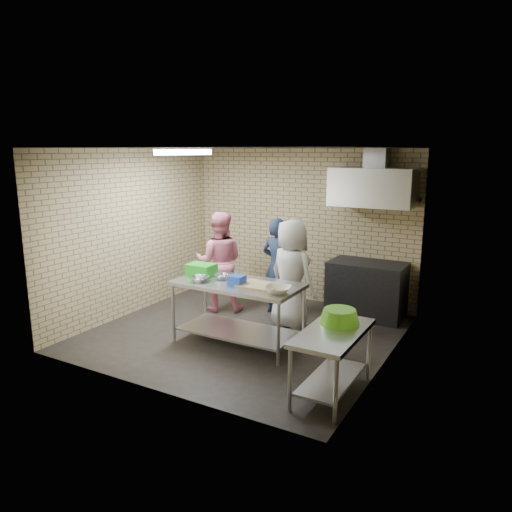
{
  "coord_description": "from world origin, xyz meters",
  "views": [
    {
      "loc": [
        3.52,
        -5.84,
        2.68
      ],
      "look_at": [
        0.1,
        0.2,
        1.15
      ],
      "focal_mm": 34.03,
      "sensor_mm": 36.0,
      "label": 1
    }
  ],
  "objects_px": {
    "stove": "(367,289)",
    "bottle_green": "(404,193)",
    "woman_pink": "(219,262)",
    "woman_white": "(291,274)",
    "blue_tub": "(237,280)",
    "man_navy": "(277,266)",
    "green_crate": "(201,269)",
    "bottle_red": "(379,191)",
    "side_counter": "(332,363)",
    "prep_table": "(238,313)",
    "green_basin": "(340,316)"
  },
  "relations": [
    {
      "from": "stove",
      "to": "man_navy",
      "type": "bearing_deg",
      "value": -155.88
    },
    {
      "from": "prep_table",
      "to": "bottle_green",
      "type": "bearing_deg",
      "value": 53.21
    },
    {
      "from": "green_crate",
      "to": "bottle_red",
      "type": "relative_size",
      "value": 2.18
    },
    {
      "from": "bottle_red",
      "to": "man_navy",
      "type": "height_order",
      "value": "bottle_red"
    },
    {
      "from": "green_crate",
      "to": "man_navy",
      "type": "height_order",
      "value": "man_navy"
    },
    {
      "from": "green_basin",
      "to": "man_navy",
      "type": "height_order",
      "value": "man_navy"
    },
    {
      "from": "blue_tub",
      "to": "prep_table",
      "type": "bearing_deg",
      "value": 116.57
    },
    {
      "from": "woman_pink",
      "to": "woman_white",
      "type": "relative_size",
      "value": 1.01
    },
    {
      "from": "green_crate",
      "to": "woman_white",
      "type": "relative_size",
      "value": 0.23
    },
    {
      "from": "prep_table",
      "to": "man_navy",
      "type": "bearing_deg",
      "value": 94.12
    },
    {
      "from": "bottle_red",
      "to": "woman_pink",
      "type": "relative_size",
      "value": 0.11
    },
    {
      "from": "stove",
      "to": "man_navy",
      "type": "relative_size",
      "value": 0.75
    },
    {
      "from": "green_crate",
      "to": "bottle_green",
      "type": "relative_size",
      "value": 2.62
    },
    {
      "from": "side_counter",
      "to": "woman_pink",
      "type": "distance_m",
      "value": 3.31
    },
    {
      "from": "green_crate",
      "to": "bottle_red",
      "type": "bearing_deg",
      "value": 47.03
    },
    {
      "from": "prep_table",
      "to": "blue_tub",
      "type": "distance_m",
      "value": 0.52
    },
    {
      "from": "prep_table",
      "to": "green_basin",
      "type": "xyz_separation_m",
      "value": [
        1.66,
        -0.5,
        0.39
      ]
    },
    {
      "from": "prep_table",
      "to": "blue_tub",
      "type": "bearing_deg",
      "value": -63.43
    },
    {
      "from": "prep_table",
      "to": "man_navy",
      "type": "distance_m",
      "value": 1.46
    },
    {
      "from": "green_basin",
      "to": "green_crate",
      "type": "bearing_deg",
      "value": 165.32
    },
    {
      "from": "green_basin",
      "to": "man_navy",
      "type": "relative_size",
      "value": 0.29
    },
    {
      "from": "blue_tub",
      "to": "man_navy",
      "type": "bearing_deg",
      "value": 95.73
    },
    {
      "from": "woman_pink",
      "to": "side_counter",
      "type": "bearing_deg",
      "value": 118.3
    },
    {
      "from": "green_crate",
      "to": "woman_white",
      "type": "bearing_deg",
      "value": 37.04
    },
    {
      "from": "prep_table",
      "to": "woman_pink",
      "type": "height_order",
      "value": "woman_pink"
    },
    {
      "from": "green_basin",
      "to": "woman_pink",
      "type": "xyz_separation_m",
      "value": [
        -2.69,
        1.59,
        0.01
      ]
    },
    {
      "from": "stove",
      "to": "bottle_green",
      "type": "xyz_separation_m",
      "value": [
        0.45,
        0.24,
        1.57
      ]
    },
    {
      "from": "prep_table",
      "to": "side_counter",
      "type": "xyz_separation_m",
      "value": [
        1.68,
        -0.75,
        -0.07
      ]
    },
    {
      "from": "prep_table",
      "to": "stove",
      "type": "bearing_deg",
      "value": 58.5
    },
    {
      "from": "man_navy",
      "to": "woman_pink",
      "type": "xyz_separation_m",
      "value": [
        -0.93,
        -0.32,
        0.04
      ]
    },
    {
      "from": "stove",
      "to": "bottle_green",
      "type": "bearing_deg",
      "value": 28.07
    },
    {
      "from": "bottle_red",
      "to": "woman_pink",
      "type": "height_order",
      "value": "bottle_red"
    },
    {
      "from": "man_navy",
      "to": "bottle_red",
      "type": "bearing_deg",
      "value": -141.27
    },
    {
      "from": "bottle_green",
      "to": "man_navy",
      "type": "relative_size",
      "value": 0.09
    },
    {
      "from": "prep_table",
      "to": "bottle_green",
      "type": "height_order",
      "value": "bottle_green"
    },
    {
      "from": "green_basin",
      "to": "woman_white",
      "type": "height_order",
      "value": "woman_white"
    },
    {
      "from": "side_counter",
      "to": "green_crate",
      "type": "height_order",
      "value": "green_crate"
    },
    {
      "from": "green_crate",
      "to": "blue_tub",
      "type": "relative_size",
      "value": 2.0
    },
    {
      "from": "side_counter",
      "to": "bottle_red",
      "type": "relative_size",
      "value": 6.67
    },
    {
      "from": "woman_pink",
      "to": "woman_white",
      "type": "distance_m",
      "value": 1.42
    },
    {
      "from": "stove",
      "to": "bottle_red",
      "type": "relative_size",
      "value": 6.67
    },
    {
      "from": "blue_tub",
      "to": "green_basin",
      "type": "relative_size",
      "value": 0.43
    },
    {
      "from": "side_counter",
      "to": "stove",
      "type": "relative_size",
      "value": 1.0
    },
    {
      "from": "prep_table",
      "to": "side_counter",
      "type": "distance_m",
      "value": 1.84
    },
    {
      "from": "green_crate",
      "to": "woman_pink",
      "type": "distance_m",
      "value": 1.03
    },
    {
      "from": "prep_table",
      "to": "side_counter",
      "type": "relative_size",
      "value": 1.47
    },
    {
      "from": "side_counter",
      "to": "woman_white",
      "type": "height_order",
      "value": "woman_white"
    },
    {
      "from": "green_basin",
      "to": "bottle_green",
      "type": "relative_size",
      "value": 3.07
    },
    {
      "from": "prep_table",
      "to": "woman_pink",
      "type": "bearing_deg",
      "value": 133.44
    },
    {
      "from": "side_counter",
      "to": "man_navy",
      "type": "height_order",
      "value": "man_navy"
    }
  ]
}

